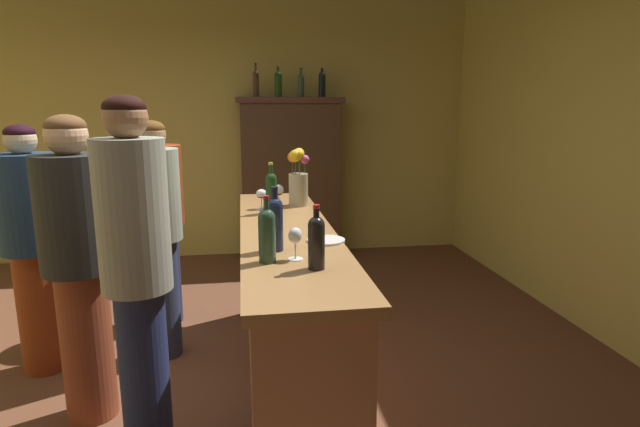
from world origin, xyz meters
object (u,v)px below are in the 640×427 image
Objects in this scene: bar_counter at (288,308)px; patron_in_grey at (32,241)px; display_cabinet at (290,177)px; display_bottle_midright at (322,83)px; wine_glass_rear at (261,195)px; flower_arrangement at (298,179)px; patron_redhead at (79,259)px; wine_bottle_malbec at (316,240)px; patron_near_entrance at (137,269)px; display_bottle_center at (301,84)px; patron_tall at (159,217)px; wine_bottle_rose at (267,233)px; wine_glass_front at (279,191)px; cheese_plate at (326,240)px; display_bottle_midleft at (278,83)px; display_bottle_left at (256,83)px; wine_bottle_chardonnay at (271,191)px; wine_bottle_merlot at (275,221)px; patron_by_cabinet at (157,230)px; wine_glass_mid at (295,237)px.

patron_in_grey is (-1.55, 0.44, 0.36)m from bar_counter.
display_cabinet is 1.06m from display_bottle_midright.
display_bottle_midright is (0.75, 2.07, 0.84)m from wine_glass_rear.
flower_arrangement is at bearing -93.75° from display_cabinet.
patron_in_grey is at bearing -172.83° from wine_glass_rear.
patron_redhead is (-0.99, -0.77, -0.18)m from wine_glass_rear.
patron_near_entrance reaches higher than wine_bottle_malbec.
display_bottle_center reaches higher than patron_tall.
wine_glass_rear is (0.02, 1.25, -0.04)m from wine_bottle_rose.
wine_glass_front reaches higher than cheese_plate.
wine_glass_front is at bearing -94.43° from display_bottle_midleft.
wine_bottle_rose is at bearing -32.31° from patron_in_grey.
patron_near_entrance is (-0.73, -0.58, 0.47)m from bar_counter.
display_bottle_left is at bearing 92.70° from patron_tall.
display_cabinet is at bearing 82.23° from wine_glass_front.
patron_tall reaches higher than wine_glass_front.
wine_bottle_chardonnay reaches higher than wine_bottle_merlot.
wine_bottle_malbec is 0.18× the size of patron_tall.
wine_bottle_merlot is at bearing -90.38° from display_bottle_left.
display_bottle_left is (-0.35, 0.00, 1.00)m from display_cabinet.
cheese_plate is at bearing -80.53° from wine_glass_front.
patron_by_cabinet is (-0.87, 1.28, -0.23)m from wine_bottle_malbec.
display_bottle_left reaches higher than display_bottle_center.
wine_glass_rear is 0.40× the size of display_bottle_left.
wine_bottle_malbec is at bearing -31.74° from patron_in_grey.
patron_in_grey is (-1.48, -2.25, -1.06)m from display_bottle_left.
bar_counter is at bearing 7.43° from patron_redhead.
patron_near_entrance reaches higher than patron_redhead.
wine_bottle_chardonnay is at bearing -89.64° from display_bottle_left.
cheese_plate is at bearing -7.37° from patron_redhead.
wine_bottle_malbec is at bearing -104.56° from cheese_plate.
cheese_plate is (0.17, -1.03, -0.10)m from wine_glass_front.
wine_glass_mid is 0.38× the size of flower_arrangement.
patron_by_cabinet is at bearing 11.23° from patron_in_grey.
wine_bottle_malbec reaches higher than cheese_plate.
wine_bottle_rose is 0.47m from cheese_plate.
wine_bottle_chardonnay is 0.20× the size of patron_redhead.
display_bottle_midright is 0.20× the size of patron_in_grey.
display_bottle_midleft reaches higher than patron_by_cabinet.
wine_glass_mid is 0.76× the size of cheese_plate.
patron_tall reaches higher than bar_counter.
bar_counter is 2.73m from display_cabinet.
patron_in_grey is at bearing 164.23° from bar_counter.
patron_near_entrance is (-0.65, -3.26, -0.96)m from display_bottle_left.
display_cabinet is at bearing 83.65° from patron_tall.
patron_by_cabinet is (-0.72, 0.96, -0.25)m from wine_bottle_merlot.
patron_redhead is at bearing -149.28° from wine_bottle_chardonnay.
wine_glass_rear reaches higher than cheese_plate.
wine_glass_front is at bearing 85.01° from wine_bottle_merlot.
display_bottle_midleft is 3.51m from patron_near_entrance.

